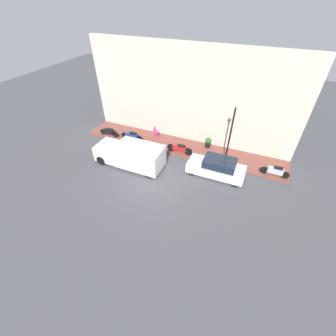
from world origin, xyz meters
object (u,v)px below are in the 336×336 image
(motorcycle_black, at_px, (109,132))
(potted_plant, at_px, (208,142))
(delivery_van, at_px, (130,155))
(motorcycle_red, at_px, (180,148))
(parked_car, at_px, (217,167))
(scooter_silver, at_px, (275,171))
(streetlamp, at_px, (231,129))
(cafe_chair, at_px, (156,131))
(motorcycle_blue, at_px, (132,136))

(motorcycle_black, bearing_deg, potted_plant, -78.97)
(delivery_van, relative_size, motorcycle_red, 2.47)
(parked_car, bearing_deg, delivery_van, 102.35)
(scooter_silver, distance_m, streetlamp, 4.44)
(delivery_van, distance_m, motorcycle_red, 4.07)
(delivery_van, relative_size, cafe_chair, 5.54)
(streetlamp, bearing_deg, cafe_chair, 76.80)
(scooter_silver, xyz_separation_m, motorcycle_black, (0.05, 14.24, -0.03))
(delivery_van, relative_size, motorcycle_blue, 2.49)
(cafe_chair, bearing_deg, motorcycle_black, 110.28)
(delivery_van, bearing_deg, motorcycle_black, 54.27)
(scooter_silver, xyz_separation_m, motorcycle_blue, (0.17, 11.90, 0.01))
(parked_car, height_order, streetlamp, streetlamp)
(cafe_chair, bearing_deg, delivery_van, 179.30)
(cafe_chair, bearing_deg, streetlamp, -103.20)
(delivery_van, distance_m, scooter_silver, 10.66)
(scooter_silver, relative_size, cafe_chair, 2.07)
(motorcycle_black, relative_size, potted_plant, 2.20)
(parked_car, bearing_deg, scooter_silver, -70.44)
(delivery_van, distance_m, motorcycle_black, 4.89)
(delivery_van, relative_size, scooter_silver, 2.68)
(parked_car, height_order, scooter_silver, parked_car)
(motorcycle_blue, distance_m, potted_plant, 6.67)
(delivery_van, bearing_deg, parked_car, -77.65)
(potted_plant, bearing_deg, cafe_chair, 92.83)
(potted_plant, bearing_deg, motorcycle_red, 133.28)
(motorcycle_red, relative_size, motorcycle_blue, 1.01)
(scooter_silver, relative_size, motorcycle_red, 0.92)
(potted_plant, xyz_separation_m, cafe_chair, (-0.24, 4.80, 0.10))
(motorcycle_blue, xyz_separation_m, potted_plant, (1.60, -6.47, 0.02))
(scooter_silver, bearing_deg, cafe_chair, 81.48)
(motorcycle_black, height_order, motorcycle_red, motorcycle_red)
(parked_car, height_order, delivery_van, delivery_van)
(parked_car, distance_m, motorcycle_black, 10.40)
(motorcycle_red, height_order, potted_plant, potted_plant)
(motorcycle_blue, xyz_separation_m, streetlamp, (-0.19, -8.31, 2.59))
(motorcycle_red, distance_m, potted_plant, 2.61)
(parked_car, relative_size, motorcycle_blue, 1.91)
(motorcycle_red, bearing_deg, parked_car, -112.25)
(motorcycle_blue, bearing_deg, scooter_silver, -90.82)
(scooter_silver, height_order, cafe_chair, cafe_chair)
(scooter_silver, bearing_deg, motorcycle_black, 89.78)
(streetlamp, bearing_deg, motorcycle_blue, 88.67)
(motorcycle_red, relative_size, potted_plant, 2.47)
(delivery_van, height_order, motorcycle_red, delivery_van)
(parked_car, relative_size, motorcycle_black, 2.13)
(potted_plant, distance_m, cafe_chair, 4.81)
(motorcycle_black, distance_m, motorcycle_red, 6.91)
(scooter_silver, distance_m, cafe_chair, 10.35)
(streetlamp, bearing_deg, delivery_van, 112.48)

